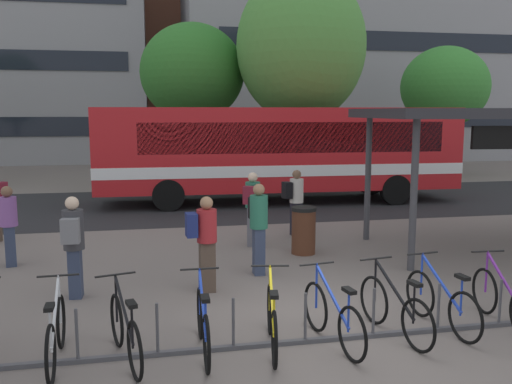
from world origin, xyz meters
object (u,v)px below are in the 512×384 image
trash_bin (304,230)px  commuter_maroon_pack_4 (252,204)px  parked_bicycle_black_3 (125,332)px  commuter_black_pack_6 (295,198)px  parked_bicycle_black_7 (395,310)px  city_bus (277,150)px  commuter_grey_pack_0 (73,241)px  parked_bicycle_silver_2 (56,335)px  street_tree_0 (192,73)px  parked_bicycle_blue_4 (203,325)px  parked_bicycle_blue_6 (333,317)px  commuter_grey_pack_5 (9,220)px  commuter_navy_pack_2 (205,237)px  parked_bicycle_yellow_5 (272,321)px  commuter_black_pack_1 (258,222)px  parked_bicycle_purple_9 (504,300)px  street_tree_3 (301,47)px  parked_bicycle_blue_8 (441,303)px  street_tree_1 (445,87)px

trash_bin → commuter_maroon_pack_4: bearing=139.0°
parked_bicycle_black_3 → commuter_black_pack_6: 7.45m
parked_bicycle_black_3 → parked_bicycle_black_7: same height
city_bus → commuter_grey_pack_0: size_ratio=7.10×
parked_bicycle_black_3 → trash_bin: size_ratio=1.63×
parked_bicycle_silver_2 → street_tree_0: street_tree_0 is taller
parked_bicycle_blue_4 → parked_bicycle_blue_6: (1.71, -0.05, 0.00)m
parked_bicycle_black_7 → commuter_grey_pack_5: size_ratio=1.05×
commuter_navy_pack_2 → parked_bicycle_blue_6: bearing=-64.6°
trash_bin → parked_bicycle_blue_6: bearing=-101.0°
commuter_black_pack_6 → city_bus: bearing=70.4°
parked_bicycle_yellow_5 → commuter_black_pack_1: (0.47, 3.32, 0.62)m
commuter_black_pack_1 → commuter_grey_pack_5: 5.01m
commuter_grey_pack_5 → parked_bicycle_black_7: bearing=38.9°
commuter_navy_pack_2 → parked_bicycle_purple_9: bearing=-34.5°
commuter_grey_pack_0 → commuter_black_pack_6: 6.10m
parked_bicycle_yellow_5 → parked_bicycle_black_3: bearing=99.6°
commuter_grey_pack_5 → trash_bin: commuter_grey_pack_5 is taller
street_tree_0 → street_tree_3: street_tree_3 is taller
city_bus → street_tree_3: size_ratio=1.40×
parked_bicycle_blue_8 → parked_bicycle_black_3: bearing=85.9°
parked_bicycle_black_7 → commuter_navy_pack_2: (-2.37, 2.37, 0.57)m
commuter_black_pack_1 → commuter_grey_pack_5: (-4.78, 1.49, -0.07)m
commuter_navy_pack_2 → commuter_black_pack_6: commuter_navy_pack_2 is taller
parked_bicycle_yellow_5 → street_tree_3: size_ratio=0.20×
parked_bicycle_purple_9 → city_bus: bearing=7.7°
commuter_black_pack_1 → parked_bicycle_black_3: bearing=-36.3°
parked_bicycle_blue_4 → commuter_navy_pack_2: commuter_navy_pack_2 is taller
parked_bicycle_blue_4 → commuter_navy_pack_2: size_ratio=1.04×
parked_bicycle_black_7 → commuter_grey_pack_0: commuter_grey_pack_0 is taller
city_bus → parked_bicycle_black_7: city_bus is taller
parked_bicycle_purple_9 → street_tree_1: street_tree_1 is taller
parked_bicycle_black_3 → parked_bicycle_blue_8: bearing=-101.7°
parked_bicycle_purple_9 → trash_bin: trash_bin is taller
parked_bicycle_blue_4 → commuter_black_pack_6: 6.97m
parked_bicycle_blue_8 → street_tree_3: bearing=-14.7°
parked_bicycle_black_7 → commuter_black_pack_1: commuter_black_pack_1 is taller
parked_bicycle_blue_4 → commuter_grey_pack_0: bearing=37.6°
parked_bicycle_black_3 → parked_bicycle_black_7: (3.59, 0.10, 0.00)m
commuter_grey_pack_0 → commuter_black_pack_1: (3.24, 0.78, 0.03)m
commuter_black_pack_1 → parked_bicycle_blue_4: bearing=-23.9°
parked_bicycle_blue_4 → commuter_grey_pack_0: 3.19m
parked_bicycle_black_7 → street_tree_0: (-1.44, 17.03, 4.32)m
commuter_black_pack_1 → commuter_black_pack_6: commuter_black_pack_1 is taller
commuter_grey_pack_5 → street_tree_1: (16.74, 13.06, 3.30)m
parked_bicycle_blue_4 → commuter_black_pack_1: (1.36, 3.29, 0.62)m
parked_bicycle_blue_8 → parked_bicycle_blue_6: bearing=91.0°
parked_bicycle_blue_8 → parked_bicycle_purple_9: same height
trash_bin → parked_bicycle_black_3: bearing=-127.7°
parked_bicycle_silver_2 → street_tree_1: size_ratio=0.28×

